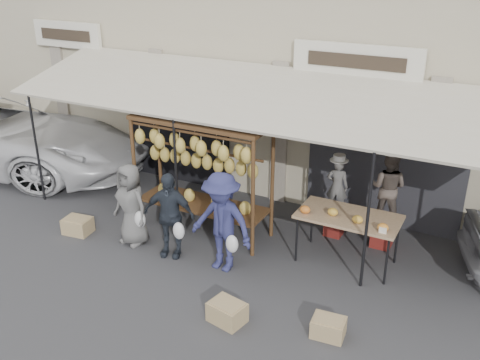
# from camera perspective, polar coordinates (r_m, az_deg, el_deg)

# --- Properties ---
(ground_plane) EXTENTS (90.00, 90.00, 0.00)m
(ground_plane) POSITION_cam_1_polar(r_m,az_deg,el_deg) (8.96, -5.20, -10.64)
(ground_plane) COLOR #2D2D30
(shophouse) EXTENTS (24.00, 6.15, 7.30)m
(shophouse) POSITION_cam_1_polar(r_m,az_deg,el_deg) (13.40, 9.96, 17.26)
(shophouse) COLOR #B6AC8F
(shophouse) RESTS_ON ground_plane
(awning) EXTENTS (10.00, 2.35, 2.92)m
(awning) POSITION_cam_1_polar(r_m,az_deg,el_deg) (9.72, 1.59, 8.92)
(awning) COLOR beige
(awning) RESTS_ON ground_plane
(banana_rack) EXTENTS (2.60, 0.90, 2.24)m
(banana_rack) POSITION_cam_1_polar(r_m,az_deg,el_deg) (9.73, -4.32, 2.70)
(banana_rack) COLOR #472B18
(banana_rack) RESTS_ON ground_plane
(produce_table) EXTENTS (1.70, 0.90, 1.04)m
(produce_table) POSITION_cam_1_polar(r_m,az_deg,el_deg) (9.14, 11.44, -4.01)
(produce_table) COLOR tan
(produce_table) RESTS_ON ground_plane
(vendor_left) EXTENTS (0.42, 0.30, 1.10)m
(vendor_left) POSITION_cam_1_polar(r_m,az_deg,el_deg) (9.96, 10.32, -0.70)
(vendor_left) COLOR #5A5856
(vendor_left) RESTS_ON stool_left
(vendor_right) EXTENTS (0.68, 0.54, 1.34)m
(vendor_right) POSITION_cam_1_polar(r_m,az_deg,el_deg) (9.70, 15.49, -0.75)
(vendor_right) COLOR brown
(vendor_right) RESTS_ON stool_right
(customer_left) EXTENTS (0.83, 0.61, 1.54)m
(customer_left) POSITION_cam_1_polar(r_m,az_deg,el_deg) (9.83, -11.55, -2.59)
(customer_left) COLOR #5A5958
(customer_left) RESTS_ON ground_plane
(customer_mid) EXTENTS (0.98, 0.59, 1.56)m
(customer_mid) POSITION_cam_1_polar(r_m,az_deg,el_deg) (9.33, -7.57, -3.72)
(customer_mid) COLOR #252C35
(customer_mid) RESTS_ON ground_plane
(customer_right) EXTENTS (1.16, 0.72, 1.74)m
(customer_right) POSITION_cam_1_polar(r_m,az_deg,el_deg) (8.82, -1.97, -4.53)
(customer_right) COLOR navy
(customer_right) RESTS_ON ground_plane
(stool_left) EXTENTS (0.41, 0.41, 0.45)m
(stool_left) POSITION_cam_1_polar(r_m,az_deg,el_deg) (10.30, 10.02, -4.63)
(stool_left) COLOR maroon
(stool_left) RESTS_ON ground_plane
(stool_right) EXTENTS (0.43, 0.43, 0.50)m
(stool_right) POSITION_cam_1_polar(r_m,az_deg,el_deg) (10.10, 14.94, -5.52)
(stool_right) COLOR maroon
(stool_right) RESTS_ON ground_plane
(crate_near_a) EXTENTS (0.57, 0.48, 0.30)m
(crate_near_a) POSITION_cam_1_polar(r_m,az_deg,el_deg) (8.00, -1.38, -13.93)
(crate_near_a) COLOR tan
(crate_near_a) RESTS_ON ground_plane
(crate_near_b) EXTENTS (0.48, 0.39, 0.27)m
(crate_near_b) POSITION_cam_1_polar(r_m,az_deg,el_deg) (7.85, 9.40, -15.26)
(crate_near_b) COLOR tan
(crate_near_b) RESTS_ON ground_plane
(crate_far) EXTENTS (0.55, 0.45, 0.30)m
(crate_far) POSITION_cam_1_polar(r_m,az_deg,el_deg) (10.69, -16.92, -4.68)
(crate_far) COLOR tan
(crate_far) RESTS_ON ground_plane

